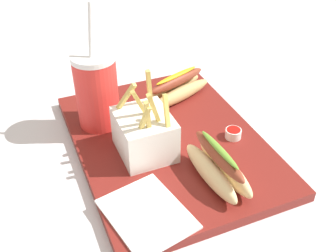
# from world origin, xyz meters

# --- Properties ---
(ground_plane) EXTENTS (2.40, 2.40, 0.02)m
(ground_plane) POSITION_xyz_m (0.00, 0.00, -0.01)
(ground_plane) COLOR silver
(food_tray) EXTENTS (0.45, 0.33, 0.02)m
(food_tray) POSITION_xyz_m (0.00, 0.00, 0.01)
(food_tray) COLOR maroon
(food_tray) RESTS_ON ground_plane
(soda_cup) EXTENTS (0.08, 0.08, 0.25)m
(soda_cup) POSITION_xyz_m (-0.10, -0.10, 0.10)
(soda_cup) COLOR red
(soda_cup) RESTS_ON food_tray
(fries_basket) EXTENTS (0.11, 0.09, 0.15)m
(fries_basket) POSITION_xyz_m (0.02, -0.05, 0.06)
(fries_basket) COLOR white
(fries_basket) RESTS_ON food_tray
(hot_dog_1) EXTENTS (0.16, 0.07, 0.07)m
(hot_dog_1) POSITION_xyz_m (0.13, 0.03, 0.05)
(hot_dog_1) COLOR #E5C689
(hot_dog_1) RESTS_ON food_tray
(hot_dog_2) EXTENTS (0.11, 0.17, 0.06)m
(hot_dog_2) POSITION_xyz_m (-0.13, 0.07, 0.04)
(hot_dog_2) COLOR tan
(hot_dog_2) RESTS_ON food_tray
(ketchup_cup_1) EXTENTS (0.03, 0.03, 0.02)m
(ketchup_cup_1) POSITION_xyz_m (0.04, 0.12, 0.03)
(ketchup_cup_1) COLOR white
(ketchup_cup_1) RESTS_ON food_tray
(napkin_stack) EXTENTS (0.16, 0.13, 0.00)m
(napkin_stack) POSITION_xyz_m (0.16, -0.10, 0.02)
(napkin_stack) COLOR white
(napkin_stack) RESTS_ON food_tray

